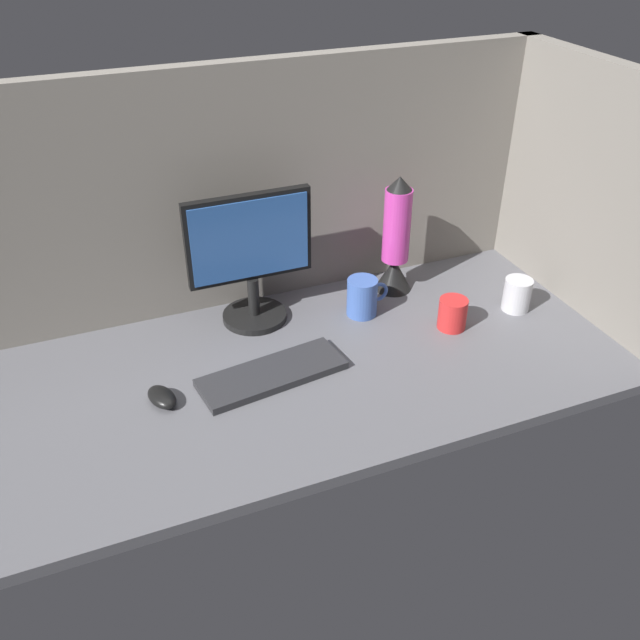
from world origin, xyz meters
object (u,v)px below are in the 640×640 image
(monitor, at_px, (250,255))
(lava_lamp, at_px, (396,244))
(mouse, at_px, (162,397))
(mug_red_plastic, at_px, (453,314))
(keyboard, at_px, (272,374))
(mug_steel, at_px, (517,294))
(mug_ceramic_blue, at_px, (363,297))

(monitor, xyz_separation_m, lava_lamp, (0.44, -0.00, -0.05))
(mouse, distance_m, mug_red_plastic, 0.81)
(keyboard, bearing_deg, mug_steel, -4.56)
(keyboard, bearing_deg, monitor, 74.06)
(mug_steel, height_order, mug_red_plastic, mug_steel)
(monitor, relative_size, mug_steel, 3.88)
(keyboard, xyz_separation_m, mouse, (-0.27, 0.00, 0.01))
(mug_red_plastic, bearing_deg, mug_ceramic_blue, 141.64)
(mug_steel, relative_size, mug_red_plastic, 1.08)
(monitor, bearing_deg, keyboard, -98.19)
(keyboard, xyz_separation_m, mug_steel, (0.75, 0.04, 0.04))
(keyboard, height_order, mug_ceramic_blue, mug_ceramic_blue)
(monitor, height_order, lava_lamp, monitor)
(keyboard, bearing_deg, lava_lamp, 22.35)
(monitor, distance_m, keyboard, 0.34)
(keyboard, relative_size, mouse, 3.85)
(monitor, bearing_deg, lava_lamp, -0.21)
(monitor, distance_m, lava_lamp, 0.44)
(keyboard, xyz_separation_m, mug_ceramic_blue, (0.33, 0.18, 0.05))
(mug_steel, bearing_deg, monitor, 161.60)
(keyboard, bearing_deg, mouse, 171.41)
(keyboard, relative_size, mug_steel, 3.87)
(keyboard, distance_m, mug_ceramic_blue, 0.38)
(mug_red_plastic, height_order, lava_lamp, lava_lamp)
(mug_red_plastic, bearing_deg, lava_lamp, 102.11)
(monitor, xyz_separation_m, mug_red_plastic, (0.49, -0.25, -0.15))
(mug_ceramic_blue, height_order, mug_red_plastic, mug_ceramic_blue)
(mug_steel, distance_m, lava_lamp, 0.38)
(keyboard, height_order, mug_red_plastic, mug_red_plastic)
(mug_red_plastic, xyz_separation_m, lava_lamp, (-0.05, 0.25, 0.11))
(mouse, distance_m, mug_ceramic_blue, 0.63)
(mouse, height_order, mug_steel, mug_steel)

